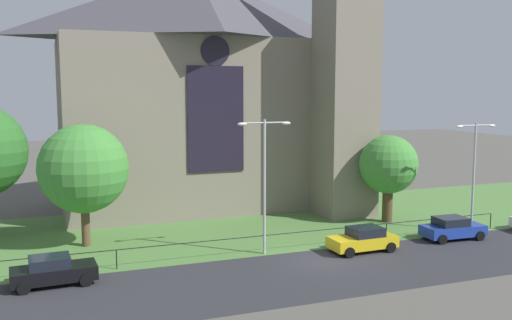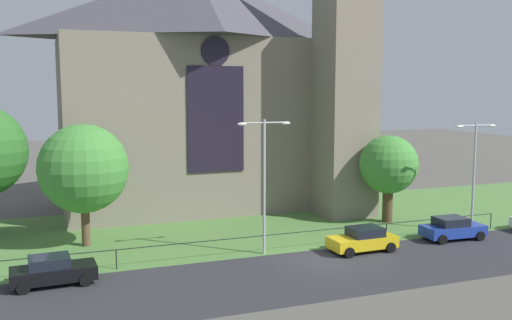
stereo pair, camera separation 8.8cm
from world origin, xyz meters
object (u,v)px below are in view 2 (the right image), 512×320
(tree_right_near, at_px, (389,165))
(streetlamp_near, at_px, (264,169))
(tree_left_near, at_px, (84,169))
(parked_car_black, at_px, (53,271))
(parked_car_yellow, at_px, (363,239))
(church_building, at_px, (206,86))
(streetlamp_far, at_px, (474,162))
(parked_car_blue, at_px, (452,228))

(tree_right_near, relative_size, streetlamp_near, 0.80)
(tree_left_near, distance_m, parked_car_black, 8.49)
(tree_left_near, height_order, parked_car_yellow, tree_left_near)
(church_building, distance_m, streetlamp_far, 22.15)
(parked_car_blue, bearing_deg, church_building, 128.83)
(parked_car_blue, bearing_deg, parked_car_black, -177.16)
(parked_car_yellow, bearing_deg, church_building, -74.91)
(church_building, relative_size, streetlamp_far, 3.39)
(tree_right_near, bearing_deg, church_building, 135.43)
(tree_left_near, distance_m, parked_car_yellow, 18.03)
(tree_left_near, distance_m, parked_car_blue, 24.40)
(streetlamp_near, distance_m, parked_car_yellow, 7.59)
(tree_left_near, bearing_deg, streetlamp_near, -29.48)
(church_building, xyz_separation_m, parked_car_black, (-12.91, -16.80, -9.53))
(tree_right_near, height_order, parked_car_black, tree_right_near)
(parked_car_yellow, distance_m, parked_car_blue, 7.09)
(tree_left_near, height_order, parked_car_blue, tree_left_near)
(tree_right_near, height_order, streetlamp_far, streetlamp_far)
(streetlamp_near, xyz_separation_m, parked_car_black, (-12.15, -1.38, -4.46))
(parked_car_yellow, bearing_deg, parked_car_black, -2.57)
(tree_left_near, bearing_deg, streetlamp_far, -12.40)
(streetlamp_near, relative_size, streetlamp_far, 1.07)
(tree_right_near, xyz_separation_m, parked_car_black, (-23.94, -5.94, -3.58))
(church_building, height_order, streetlamp_near, church_building)
(parked_car_black, bearing_deg, streetlamp_far, 0.16)
(streetlamp_near, bearing_deg, church_building, 87.18)
(tree_right_near, relative_size, parked_car_black, 1.54)
(church_building, bearing_deg, parked_car_blue, -53.83)
(church_building, relative_size, parked_car_yellow, 6.12)
(streetlamp_near, bearing_deg, parked_car_blue, -5.73)
(parked_car_black, bearing_deg, tree_left_near, 70.45)
(tree_left_near, relative_size, tree_right_near, 1.19)
(church_building, height_order, tree_left_near, church_building)
(streetlamp_far, bearing_deg, streetlamp_near, 180.00)
(parked_car_black, bearing_deg, streetlamp_near, 3.81)
(parked_car_blue, bearing_deg, tree_left_near, 165.82)
(tree_right_near, height_order, streetlamp_near, streetlamp_near)
(church_building, distance_m, tree_left_near, 15.47)
(church_building, height_order, parked_car_blue, church_building)
(tree_left_near, distance_m, tree_right_near, 21.84)
(streetlamp_far, bearing_deg, tree_left_near, 167.60)
(parked_car_black, bearing_deg, tree_right_near, 11.25)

